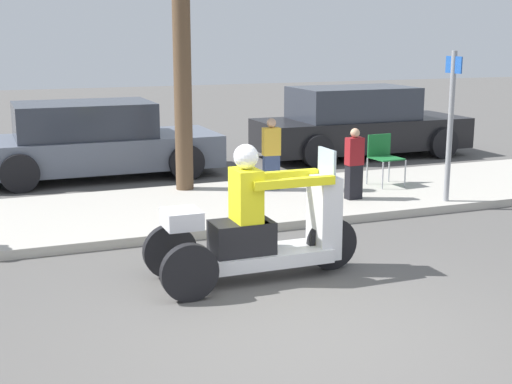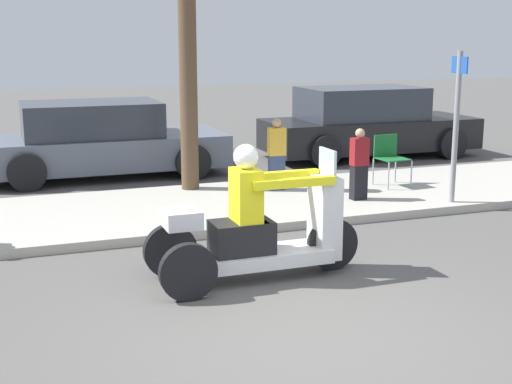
{
  "view_description": "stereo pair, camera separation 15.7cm",
  "coord_description": "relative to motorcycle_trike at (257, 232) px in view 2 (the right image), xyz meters",
  "views": [
    {
      "loc": [
        -2.56,
        -5.13,
        2.55
      ],
      "look_at": [
        0.07,
        1.59,
        0.95
      ],
      "focal_mm": 50.0,
      "sensor_mm": 36.0,
      "label": 1
    },
    {
      "loc": [
        -2.42,
        -5.19,
        2.55
      ],
      "look_at": [
        0.07,
        1.59,
        0.95
      ],
      "focal_mm": 50.0,
      "sensor_mm": 36.0,
      "label": 2
    }
  ],
  "objects": [
    {
      "name": "spectator_end_of_line",
      "position": [
        2.53,
        2.49,
        0.12
      ],
      "size": [
        0.26,
        0.17,
        1.07
      ],
      "color": "black",
      "rests_on": "sidewalk_strip"
    },
    {
      "name": "spectator_by_tree",
      "position": [
        1.64,
        3.56,
        0.16
      ],
      "size": [
        0.29,
        0.19,
        1.14
      ],
      "color": "#38476B",
      "rests_on": "sidewalk_strip"
    },
    {
      "name": "parked_car_lot_center",
      "position": [
        4.83,
        6.44,
        0.18
      ],
      "size": [
        4.48,
        1.94,
        1.47
      ],
      "color": "black",
      "rests_on": "ground"
    },
    {
      "name": "ground_plane",
      "position": [
        -0.08,
        -1.59,
        -0.51
      ],
      "size": [
        60.0,
        60.0,
        0.0
      ],
      "primitive_type": "plane",
      "color": "#565451"
    },
    {
      "name": "sidewalk_strip",
      "position": [
        -0.08,
        3.01,
        -0.45
      ],
      "size": [
        28.0,
        2.8,
        0.12
      ],
      "color": "#B2ADA3",
      "rests_on": "ground"
    },
    {
      "name": "motorcycle_trike",
      "position": [
        0.0,
        0.0,
        0.0
      ],
      "size": [
        2.31,
        0.85,
        1.46
      ],
      "color": "black",
      "rests_on": "ground"
    },
    {
      "name": "street_sign",
      "position": [
        3.75,
        1.86,
        0.8
      ],
      "size": [
        0.08,
        0.36,
        2.2
      ],
      "color": "gray",
      "rests_on": "sidewalk_strip"
    },
    {
      "name": "tree_trunk",
      "position": [
        0.36,
        4.09,
        1.21
      ],
      "size": [
        0.28,
        0.28,
        3.2
      ],
      "color": "brown",
      "rests_on": "sidewalk_strip"
    },
    {
      "name": "folding_chair_set_back",
      "position": [
        3.49,
        3.25,
        0.11
      ],
      "size": [
        0.49,
        0.49,
        0.82
      ],
      "color": "#A5A8AD",
      "rests_on": "sidewalk_strip"
    },
    {
      "name": "parked_car_lot_left",
      "position": [
        -0.74,
        6.24,
        0.14
      ],
      "size": [
        4.35,
        1.97,
        1.36
      ],
      "color": "slate",
      "rests_on": "ground"
    }
  ]
}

